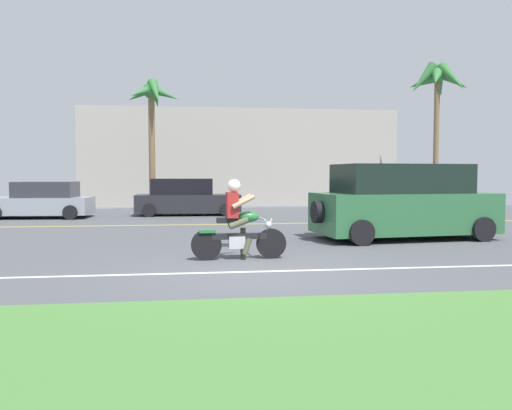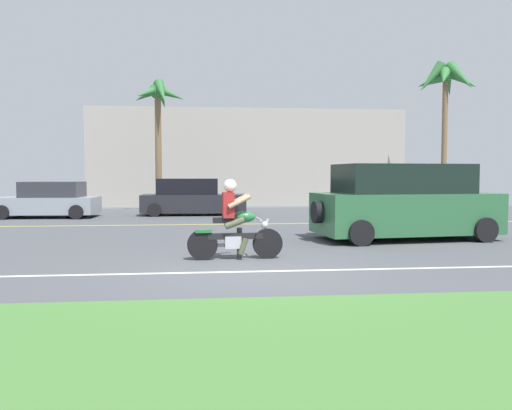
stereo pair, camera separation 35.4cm
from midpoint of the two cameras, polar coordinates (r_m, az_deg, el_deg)
ground at (r=12.37m, az=-0.94°, el=-4.83°), size 56.00×30.00×0.04m
grass_median at (r=5.49m, az=5.94°, el=-14.84°), size 56.00×3.80×0.06m
lane_line_near at (r=9.42m, az=0.71°, el=-7.27°), size 50.40×0.12×0.01m
lane_line_far at (r=18.25m, az=-2.62°, el=-2.10°), size 50.40×0.12×0.01m
motorcyclist at (r=10.70m, az=-1.42°, el=-2.25°), size 1.97×0.64×1.65m
suv_nearby at (r=14.58m, az=16.51°, el=0.22°), size 5.05×2.67×2.01m
parked_car_0 at (r=22.59m, az=-21.25°, el=0.45°), size 4.00×2.19×1.45m
parked_car_1 at (r=22.49m, az=-6.54°, el=0.76°), size 4.45×1.93×1.56m
palm_tree_0 at (r=24.83m, az=-10.26°, el=10.69°), size 2.56×2.42×6.09m
palm_tree_1 at (r=28.19m, az=20.37°, el=12.19°), size 3.31×3.22×7.32m
building_far at (r=30.34m, az=-0.70°, el=5.11°), size 17.43×4.00×5.34m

